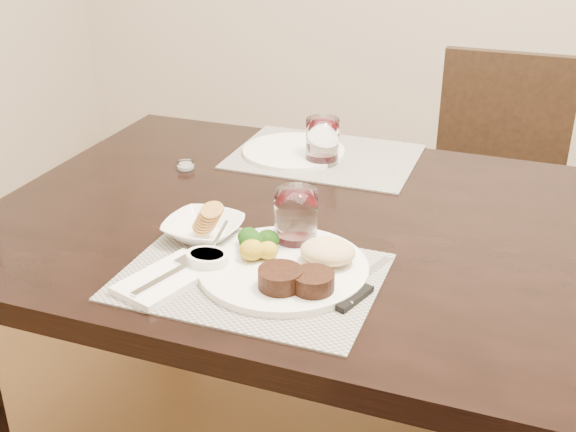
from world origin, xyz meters
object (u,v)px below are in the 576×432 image
(dinner_plate, at_px, (290,265))
(wine_glass_near, at_px, (296,221))
(cracker_bowl, at_px, (204,228))
(chair_far, at_px, (495,182))
(steak_knife, at_px, (359,291))
(far_plate, at_px, (294,151))

(dinner_plate, height_order, wine_glass_near, wine_glass_near)
(cracker_bowl, bearing_deg, chair_far, 66.28)
(wine_glass_near, bearing_deg, steak_knife, -38.68)
(steak_knife, xyz_separation_m, far_plate, (-0.34, 0.60, 0.00))
(steak_knife, height_order, wine_glass_near, wine_glass_near)
(steak_knife, bearing_deg, cracker_bowl, -177.37)
(steak_knife, distance_m, cracker_bowl, 0.36)
(chair_far, xyz_separation_m, dinner_plate, (-0.27, -1.18, 0.27))
(chair_far, bearing_deg, far_plate, -128.36)
(far_plate, bearing_deg, dinner_plate, -70.72)
(chair_far, distance_m, wine_glass_near, 1.15)
(chair_far, relative_size, far_plate, 3.42)
(steak_knife, distance_m, wine_glass_near, 0.22)
(dinner_plate, bearing_deg, chair_far, 54.66)
(chair_far, height_order, cracker_bowl, chair_far)
(cracker_bowl, height_order, far_plate, cracker_bowl)
(steak_knife, xyz_separation_m, wine_glass_near, (-0.16, 0.13, 0.05))
(wine_glass_near, relative_size, far_plate, 0.44)
(dinner_plate, bearing_deg, cracker_bowl, 138.31)
(dinner_plate, distance_m, steak_knife, 0.14)
(chair_far, distance_m, far_plate, 0.81)
(wine_glass_near, height_order, far_plate, wine_glass_near)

